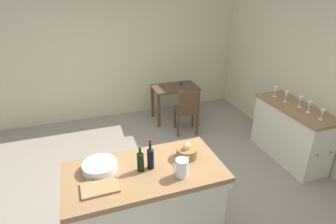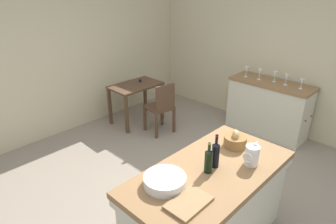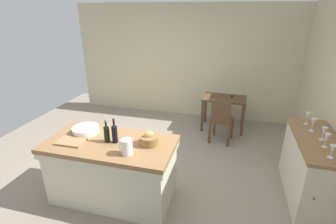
% 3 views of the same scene
% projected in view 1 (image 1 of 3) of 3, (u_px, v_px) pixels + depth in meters
% --- Properties ---
extents(ground_plane, '(6.76, 6.76, 0.00)m').
position_uv_depth(ground_plane, '(156.00, 187.00, 3.92)').
color(ground_plane, gray).
extents(wall_back, '(5.32, 0.12, 2.60)m').
position_uv_depth(wall_back, '(118.00, 55.00, 5.58)').
color(wall_back, beige).
rests_on(wall_back, ground).
extents(wall_right, '(0.12, 5.20, 2.60)m').
position_uv_depth(wall_right, '(320.00, 80.00, 4.13)').
color(wall_right, beige).
rests_on(wall_right, ground).
extents(island_table, '(1.67, 0.85, 0.86)m').
position_uv_depth(island_table, '(146.00, 199.00, 3.05)').
color(island_table, olive).
rests_on(island_table, ground).
extents(side_cabinet, '(0.52, 1.34, 0.91)m').
position_uv_depth(side_cabinet, '(290.00, 133.00, 4.40)').
color(side_cabinet, olive).
rests_on(side_cabinet, ground).
extents(writing_desk, '(0.91, 0.58, 0.77)m').
position_uv_depth(writing_desk, '(175.00, 92.00, 5.61)').
color(writing_desk, '#513826').
rests_on(writing_desk, ground).
extents(wooden_chair, '(0.46, 0.46, 0.90)m').
position_uv_depth(wooden_chair, '(187.00, 110.00, 5.10)').
color(wooden_chair, '#513826').
rests_on(wooden_chair, ground).
extents(pitcher, '(0.17, 0.13, 0.23)m').
position_uv_depth(pitcher, '(182.00, 167.00, 2.76)').
color(pitcher, white).
rests_on(pitcher, island_table).
extents(wash_bowl, '(0.36, 0.36, 0.09)m').
position_uv_depth(wash_bowl, '(100.00, 166.00, 2.86)').
color(wash_bowl, white).
rests_on(wash_bowl, island_table).
extents(bread_basket, '(0.23, 0.23, 0.18)m').
position_uv_depth(bread_basket, '(187.00, 152.00, 3.06)').
color(bread_basket, olive).
rests_on(bread_basket, island_table).
extents(cutting_board, '(0.36, 0.24, 0.02)m').
position_uv_depth(cutting_board, '(100.00, 188.00, 2.62)').
color(cutting_board, '#99754C').
rests_on(cutting_board, island_table).
extents(wine_bottle_dark, '(0.07, 0.07, 0.33)m').
position_uv_depth(wine_bottle_dark, '(151.00, 157.00, 2.85)').
color(wine_bottle_dark, black).
rests_on(wine_bottle_dark, island_table).
extents(wine_bottle_amber, '(0.07, 0.07, 0.30)m').
position_uv_depth(wine_bottle_amber, '(140.00, 161.00, 2.82)').
color(wine_bottle_amber, black).
rests_on(wine_bottle_amber, island_table).
extents(wine_glass_far_left, '(0.07, 0.07, 0.16)m').
position_uv_depth(wine_glass_far_left, '(322.00, 113.00, 3.77)').
color(wine_glass_far_left, white).
rests_on(wine_glass_far_left, side_cabinet).
extents(wine_glass_left, '(0.07, 0.07, 0.18)m').
position_uv_depth(wine_glass_left, '(309.00, 105.00, 3.97)').
color(wine_glass_left, white).
rests_on(wine_glass_left, side_cabinet).
extents(wine_glass_middle, '(0.07, 0.07, 0.17)m').
position_uv_depth(wine_glass_middle, '(301.00, 100.00, 4.15)').
color(wine_glass_middle, white).
rests_on(wine_glass_middle, side_cabinet).
extents(wine_glass_right, '(0.07, 0.07, 0.18)m').
position_uv_depth(wine_glass_right, '(286.00, 94.00, 4.33)').
color(wine_glass_right, white).
rests_on(wine_glass_right, side_cabinet).
extents(wine_glass_far_right, '(0.07, 0.07, 0.18)m').
position_uv_depth(wine_glass_far_right, '(276.00, 90.00, 4.53)').
color(wine_glass_far_right, white).
rests_on(wine_glass_far_right, side_cabinet).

